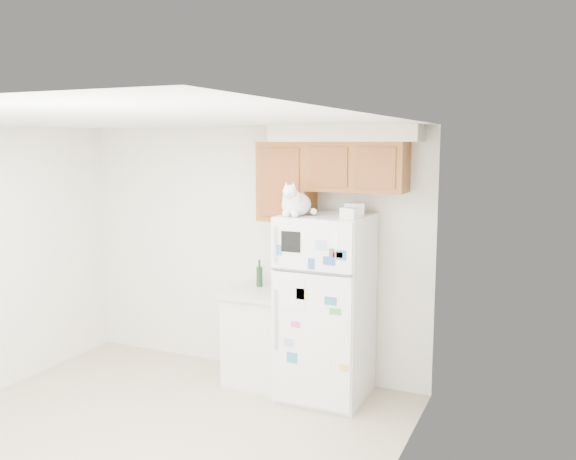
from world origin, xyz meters
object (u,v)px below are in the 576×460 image
Objects in this scene: cat at (295,203)px; bottle_green at (259,273)px; storage_box_back at (355,209)px; storage_box_front at (350,213)px; base_counter at (262,336)px; bottle_amber at (277,272)px; refrigerator at (325,307)px.

cat is 1.03m from bottle_green.
storage_box_back is 1.22m from bottle_green.
storage_box_back is at bearing 40.04° from cat.
base_counter is at bearing -175.13° from storage_box_front.
cat is 0.57m from storage_box_back.
base_counter is 1.57m from storage_box_back.
storage_box_back is 0.53× the size of bottle_amber.
cat reaches higher than refrigerator.
refrigerator is 0.95m from storage_box_front.
cat is at bearing -154.88° from storage_box_back.
storage_box_front is at bearing -19.39° from bottle_green.
bottle_amber is at bearing 40.40° from base_counter.
refrigerator is 0.80m from base_counter.
base_counter is (-0.69, 0.07, -0.39)m from refrigerator.
storage_box_front is (0.97, -0.23, 1.28)m from base_counter.
bottle_green is (-0.78, 0.22, 0.20)m from refrigerator.
bottle_amber is at bearing 176.85° from storage_box_front.
storage_box_back is at bearing 6.07° from base_counter.
base_counter is at bearing 150.61° from cat.
refrigerator is at bearing -156.16° from storage_box_back.
refrigerator is at bearing 169.05° from storage_box_front.
bottle_green is (-0.09, 0.15, 0.59)m from base_counter.
base_counter is 1.46m from cat.
storage_box_back is 1.02m from bottle_amber.
storage_box_back reaches higher than bottle_green.
bottle_amber is (-0.78, 0.01, -0.66)m from storage_box_back.
refrigerator is at bearing -6.10° from base_counter.
refrigerator is 9.44× the size of storage_box_back.
storage_box_back reaches higher than refrigerator.
bottle_green reaches higher than base_counter.
refrigerator is 5.02× the size of bottle_amber.
storage_box_front is at bearing -13.28° from base_counter.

